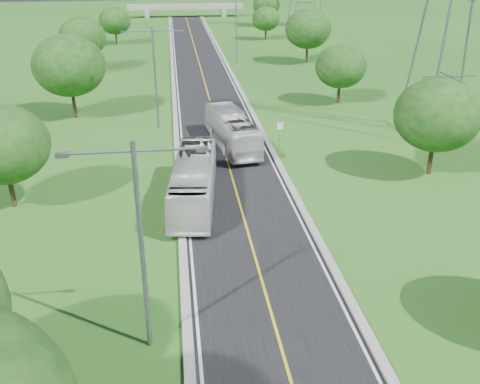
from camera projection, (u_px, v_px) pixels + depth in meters
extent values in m
plane|color=#205618|center=(207.00, 91.00, 68.83)|extent=(260.00, 260.00, 0.00)
cube|color=black|center=(204.00, 80.00, 74.23)|extent=(8.00, 150.00, 0.06)
cube|color=gray|center=(173.00, 80.00, 73.71)|extent=(0.50, 150.00, 0.22)
cube|color=gray|center=(234.00, 78.00, 74.68)|extent=(0.50, 150.00, 0.22)
cylinder|color=slate|center=(280.00, 134.00, 49.10)|extent=(0.08, 0.08, 2.40)
cube|color=white|center=(280.00, 126.00, 48.73)|extent=(0.55, 0.04, 0.70)
cube|color=gray|center=(147.00, 14.00, 139.39)|extent=(1.20, 3.00, 2.00)
cube|color=gray|center=(223.00, 13.00, 141.67)|extent=(1.20, 3.00, 2.00)
cube|color=gray|center=(185.00, 7.00, 139.86)|extent=(30.00, 3.00, 1.20)
cylinder|color=slate|center=(142.00, 252.00, 22.79)|extent=(0.22, 0.22, 10.00)
cylinder|color=slate|center=(97.00, 152.00, 20.71)|extent=(2.80, 0.12, 0.12)
cylinder|color=slate|center=(169.00, 149.00, 21.03)|extent=(2.80, 0.12, 0.12)
cube|color=slate|center=(62.00, 155.00, 20.58)|extent=(0.50, 0.25, 0.18)
cube|color=slate|center=(202.00, 149.00, 21.20)|extent=(0.50, 0.25, 0.18)
cylinder|color=slate|center=(155.00, 79.00, 52.54)|extent=(0.22, 0.22, 10.00)
cylinder|color=slate|center=(137.00, 31.00, 50.46)|extent=(2.80, 0.12, 0.12)
cylinder|color=slate|center=(167.00, 31.00, 50.78)|extent=(2.80, 0.12, 0.12)
cube|color=slate|center=(123.00, 32.00, 50.33)|extent=(0.50, 0.25, 0.18)
cube|color=slate|center=(181.00, 31.00, 50.95)|extent=(0.50, 0.25, 0.18)
cylinder|color=slate|center=(236.00, 30.00, 83.66)|extent=(0.22, 0.22, 10.00)
cube|color=slate|center=(219.00, 0.00, 81.45)|extent=(0.50, 0.25, 0.18)
cylinder|color=black|center=(11.00, 189.00, 37.60)|extent=(0.36, 0.36, 2.70)
ellipsoid|color=#103E12|center=(3.00, 145.00, 36.22)|extent=(6.30, 6.30, 5.36)
cylinder|color=black|center=(74.00, 103.00, 57.43)|extent=(0.36, 0.36, 3.24)
ellipsoid|color=#103E12|center=(69.00, 66.00, 55.78)|extent=(7.56, 7.56, 6.43)
cylinder|color=black|center=(85.00, 62.00, 78.91)|extent=(0.36, 0.36, 2.88)
ellipsoid|color=#103E12|center=(82.00, 37.00, 77.44)|extent=(6.72, 6.72, 5.71)
cylinder|color=black|center=(116.00, 38.00, 100.91)|extent=(0.36, 0.36, 2.52)
ellipsoid|color=#103E12|center=(115.00, 21.00, 99.62)|extent=(5.88, 5.88, 5.00)
cylinder|color=black|center=(431.00, 157.00, 43.02)|extent=(0.36, 0.36, 2.88)
ellipsoid|color=#103E12|center=(437.00, 115.00, 41.55)|extent=(6.72, 6.72, 5.71)
cylinder|color=black|center=(339.00, 93.00, 62.81)|extent=(0.36, 0.36, 2.52)
ellipsoid|color=#103E12|center=(341.00, 66.00, 61.52)|extent=(5.88, 5.88, 5.00)
cylinder|color=black|center=(307.00, 53.00, 84.56)|extent=(0.36, 0.36, 3.06)
ellipsoid|color=#103E12|center=(308.00, 29.00, 83.00)|extent=(7.14, 7.14, 6.07)
cylinder|color=black|center=(266.00, 34.00, 106.06)|extent=(0.36, 0.36, 2.34)
ellipsoid|color=#103E12|center=(266.00, 19.00, 104.86)|extent=(5.46, 5.46, 4.64)
cylinder|color=black|center=(266.00, 20.00, 124.41)|extent=(0.36, 0.36, 2.70)
ellipsoid|color=#103E12|center=(266.00, 5.00, 123.03)|extent=(6.30, 6.30, 5.36)
imported|color=silver|center=(232.00, 130.00, 48.81)|extent=(4.21, 11.66, 3.18)
imported|color=silver|center=(194.00, 180.00, 38.07)|extent=(4.10, 12.03, 3.29)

